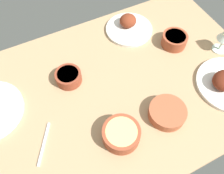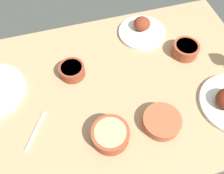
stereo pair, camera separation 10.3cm
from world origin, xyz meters
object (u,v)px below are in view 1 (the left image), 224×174
Objects in this scene: bowl_potatoes at (68,77)px; fork_loose at (44,144)px; plate_center_main at (129,26)px; bowl_sauce at (167,112)px; bowl_pasta at (121,134)px; bowl_soup at (174,40)px.

bowl_potatoes reaches higher than fork_loose.
plate_center_main is 71.93cm from fork_loose.
plate_center_main reaches higher than bowl_sauce.
plate_center_main is at bearing 78.84° from bowl_sauce.
plate_center_main is at bearing 58.41° from bowl_pasta.
bowl_soup reaches higher than fork_loose.
bowl_sauce is 0.88× the size of fork_loose.
bowl_potatoes is (-8.47, 34.58, -0.40)cm from bowl_pasta.
bowl_potatoes is 45.67cm from bowl_sauce.
bowl_soup is at bearing 51.47° from bowl_sauce.
bowl_soup is at bearing -51.88° from plate_center_main.
bowl_sauce is (-25.30, -31.77, -0.71)cm from bowl_soup.
bowl_pasta is 30.29cm from fork_loose.
bowl_potatoes is 55.20cm from bowl_soup.
plate_center_main reaches higher than bowl_pasta.
bowl_potatoes is at bearing 103.77° from bowl_pasta.
plate_center_main is 1.96× the size of bowl_soup.
bowl_potatoes is at bearing -157.46° from plate_center_main.
bowl_pasta is at bearing -121.59° from plate_center_main.
fork_loose is at bearing 167.61° from bowl_sauce.
bowl_soup is (55.13, -2.81, 0.32)cm from bowl_potatoes.
plate_center_main is 1.58× the size of bowl_sauce.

